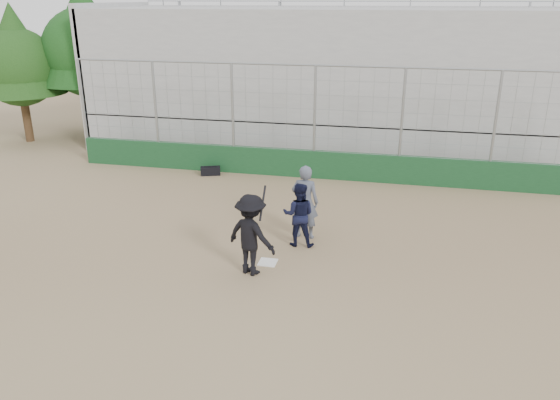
% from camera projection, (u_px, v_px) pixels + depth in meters
% --- Properties ---
extents(ground, '(90.00, 90.00, 0.00)m').
position_uv_depth(ground, '(268.00, 263.00, 13.49)').
color(ground, brown).
rests_on(ground, ground).
extents(home_plate, '(0.44, 0.44, 0.02)m').
position_uv_depth(home_plate, '(268.00, 262.00, 13.49)').
color(home_plate, white).
rests_on(home_plate, ground).
extents(backstop, '(18.10, 0.25, 4.04)m').
position_uv_depth(backstop, '(314.00, 152.00, 19.56)').
color(backstop, '#123B1C').
rests_on(backstop, ground).
extents(bleachers, '(20.25, 6.70, 6.98)m').
position_uv_depth(bleachers, '(333.00, 78.00, 23.41)').
color(bleachers, '#9A9A9A').
rests_on(bleachers, ground).
extents(tree_left, '(4.48, 4.48, 7.00)m').
position_uv_depth(tree_left, '(86.00, 40.00, 24.26)').
color(tree_left, '#3B2615').
rests_on(tree_left, ground).
extents(tree_right, '(3.84, 3.84, 6.00)m').
position_uv_depth(tree_right, '(17.00, 57.00, 23.62)').
color(tree_right, '#392514').
rests_on(tree_right, ground).
extents(batter_at_plate, '(1.45, 1.15, 2.09)m').
position_uv_depth(batter_at_plate, '(251.00, 235.00, 12.68)').
color(batter_at_plate, black).
rests_on(batter_at_plate, ground).
extents(catcher_crouched, '(0.87, 0.69, 1.17)m').
position_uv_depth(catcher_crouched, '(299.00, 225.00, 14.24)').
color(catcher_crouched, black).
rests_on(catcher_crouched, ground).
extents(umpire, '(0.78, 0.55, 1.84)m').
position_uv_depth(umpire, '(305.00, 205.00, 14.64)').
color(umpire, '#4E5462').
rests_on(umpire, ground).
extents(equipment_bag, '(0.78, 0.52, 0.35)m').
position_uv_depth(equipment_bag, '(211.00, 171.00, 20.12)').
color(equipment_bag, black).
rests_on(equipment_bag, ground).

